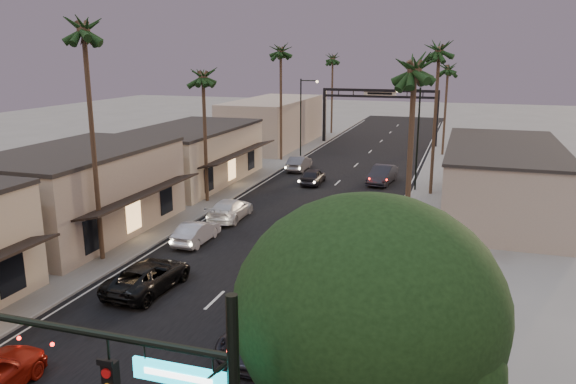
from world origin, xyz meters
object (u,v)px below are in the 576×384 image
Objects in this scene: palm_rb at (440,45)px; streetlight_left at (303,111)px; palm_lc at (203,71)px; palm_rc at (448,65)px; oncoming_pickup at (148,276)px; curbside_black at (304,278)px; streetlight_right at (415,131)px; oncoming_silver at (196,232)px; corner_tree at (371,319)px; arch at (380,103)px; palm_ra at (415,61)px; palm_lb at (83,23)px; palm_far at (333,56)px; palm_ld at (281,47)px; curbside_near at (270,327)px.

streetlight_left is at bearing 137.95° from palm_rb.
palm_lc and palm_rc have the same top height.
palm_rb is 30.14m from oncoming_pickup.
streetlight_right is at bearing 75.65° from curbside_black.
oncoming_silver is (3.82, -9.46, -9.77)m from palm_lc.
corner_tree is at bearing -57.66° from palm_lc.
arch reaches higher than oncoming_silver.
palm_rc is 2.25× the size of oncoming_pickup.
palm_ra reaches higher than oncoming_silver.
arch is 51.26m from oncoming_pickup.
curbside_black is (12.55, -0.82, -12.58)m from palm_lb.
palm_far reaches higher than palm_lc.
palm_rb is at bearing 90.00° from palm_ra.
oncoming_pickup is at bearing -85.57° from palm_far.
palm_rb is at bearing -30.76° from streetlight_right.
corner_tree is 0.98× the size of streetlight_left.
palm_lc is 0.92× the size of palm_ra.
palm_rb is (8.60, -26.00, 6.88)m from arch.
palm_far is at bearing 89.59° from palm_lc.
palm_lc is at bearing 145.10° from palm_ra.
palm_lb is 17.42m from palm_ra.
arch is 1.07× the size of palm_ld.
palm_lb is 3.56× the size of oncoming_silver.
palm_ld is (0.00, 33.00, -0.97)m from palm_lb.
palm_ra is 1.00× the size of palm_far.
palm_ld reaches higher than oncoming_pickup.
curbside_near is at bearing -118.60° from palm_ra.
corner_tree is at bearing -52.78° from curbside_near.
palm_rb is (17.20, 22.00, -0.97)m from palm_lb.
curbside_near is 1.07× the size of curbside_black.
palm_ld reaches higher than curbside_near.
palm_ld is at bearing 111.74° from curbside_near.
palm_lc is at bearing -94.37° from streetlight_left.
curbside_near is at bearing -26.52° from palm_lb.
oncoming_pickup is (4.86, -16.90, -9.72)m from palm_lc.
palm_lc reaches higher than arch.
curbside_near is at bearing -78.78° from palm_far.
palm_lc is (-15.52, -9.00, 5.14)m from streetlight_right.
palm_lc is (-1.68, -22.00, 5.14)m from streetlight_left.
palm_lb is at bearing -100.16° from arch.
curbside_black is at bearing -162.13° from oncoming_pickup.
palm_far reaches higher than streetlight_right.
palm_ra is 2.22× the size of curbside_near.
palm_far is 3.09× the size of oncoming_silver.
palm_rb reaches higher than curbside_black.
streetlight_left is 38.66m from curbside_black.
arch is (-9.48, 62.55, -0.45)m from corner_tree.
oncoming_pickup is at bearing 98.03° from oncoming_silver.
palm_ld is at bearing 103.11° from curbside_black.
curbside_black is (7.69, 2.08, 0.06)m from oncoming_pickup.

